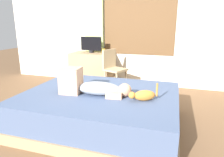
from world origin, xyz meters
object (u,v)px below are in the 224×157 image
object	(u,v)px
bed	(101,109)
cat	(143,95)
person_lying	(92,86)
chair_by_desk	(113,67)
cup	(103,51)
desk	(92,69)
tv_monitor	(91,44)

from	to	relation	value
bed	cat	world-z (taller)	cat
cat	bed	bearing A→B (deg)	167.33
bed	cat	xyz separation A→B (m)	(0.59, -0.13, 0.31)
person_lying	chair_by_desk	size ratio (longest dim) A/B	1.10
cat	cup	world-z (taller)	cup
cat	desk	bearing A→B (deg)	127.49
bed	desk	xyz separation A→B (m)	(-0.86, 1.77, 0.14)
tv_monitor	chair_by_desk	bearing A→B (deg)	-25.87
bed	chair_by_desk	distance (m)	1.53
cup	tv_monitor	bearing A→B (deg)	-169.94
person_lying	desk	distance (m)	2.03
desk	chair_by_desk	bearing A→B (deg)	-26.10
desk	chair_by_desk	world-z (taller)	chair_by_desk
chair_by_desk	tv_monitor	bearing A→B (deg)	154.13
tv_monitor	desk	bearing A→B (deg)	0.00
chair_by_desk	cup	bearing A→B (deg)	133.75
cat	cup	distance (m)	2.30
cup	chair_by_desk	world-z (taller)	chair_by_desk
cup	desk	bearing A→B (deg)	-169.71
person_lying	tv_monitor	bearing A→B (deg)	112.79
bed	cat	distance (m)	0.68
tv_monitor	chair_by_desk	xyz separation A→B (m)	(0.59, -0.29, -0.41)
desk	cup	xyz separation A→B (m)	(0.27, 0.05, 0.42)
cat	chair_by_desk	distance (m)	1.83
desk	bed	bearing A→B (deg)	-63.94
person_lying	cup	xyz separation A→B (m)	(-0.51, 1.91, 0.20)
bed	cup	size ratio (longest dim) A/B	22.98
bed	person_lying	size ratio (longest dim) A/B	2.21
bed	cup	distance (m)	1.99
bed	cat	size ratio (longest dim) A/B	6.24
bed	person_lying	xyz separation A→B (m)	(-0.09, -0.10, 0.35)
bed	chair_by_desk	size ratio (longest dim) A/B	2.42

